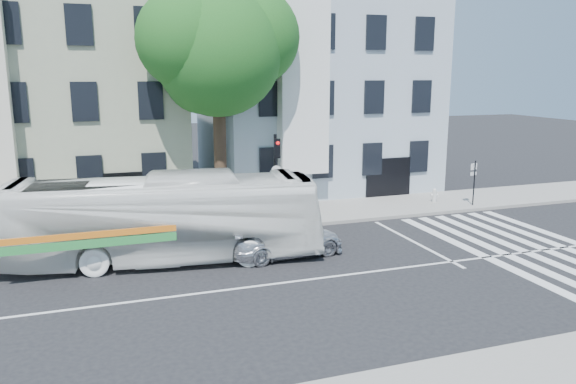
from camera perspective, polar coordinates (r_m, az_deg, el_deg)
name	(u,v)px	position (r m, az deg, el deg)	size (l,w,h in m)	color
ground	(279,283)	(18.22, -0.90, -9.27)	(120.00, 120.00, 0.00)	black
sidewalk_far	(224,221)	(25.56, -6.50, -2.90)	(80.00, 4.00, 0.15)	gray
building_left	(56,95)	(31.21, -22.48, 9.06)	(12.00, 10.00, 11.00)	#969B82
building_right	(313,92)	(33.49, 2.52, 10.07)	(12.00, 10.00, 11.00)	#A3B0C2
street_tree	(218,44)	(25.47, -7.16, 14.65)	(7.30, 5.90, 11.10)	#2D2116
bus	(161,219)	(20.34, -12.76, -2.66)	(11.26, 2.63, 3.14)	white
sedan	(285,239)	(20.67, -0.32, -4.79)	(4.43, 1.80, 1.28)	silver
hedge	(135,229)	(23.29, -15.33, -3.65)	(8.50, 0.84, 0.70)	#2E541B
traffic_signal	(276,168)	(24.12, -1.22, 2.47)	(0.42, 0.52, 4.06)	black
fire_hydrant	(434,195)	(29.63, 14.66, -0.30)	(0.40, 0.24, 0.69)	beige
far_sign_pole	(474,176)	(29.29, 18.37, 1.51)	(0.40, 0.20, 2.25)	black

